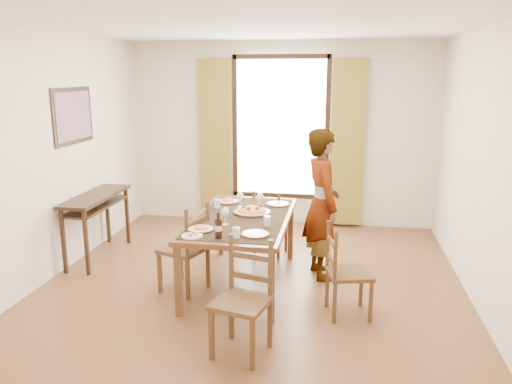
% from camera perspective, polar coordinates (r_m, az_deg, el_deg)
% --- Properties ---
extents(ground, '(5.00, 5.00, 0.00)m').
position_cam_1_polar(ground, '(5.43, -0.60, -10.93)').
color(ground, '#55291A').
rests_on(ground, ground).
extents(room_shell, '(4.60, 5.10, 2.74)m').
position_cam_1_polar(room_shell, '(5.12, -0.43, 5.60)').
color(room_shell, beige).
rests_on(room_shell, ground).
extents(console_table, '(0.38, 1.20, 0.80)m').
position_cam_1_polar(console_table, '(6.39, -17.81, -1.31)').
color(console_table, black).
rests_on(console_table, ground).
extents(dining_table, '(1.00, 1.81, 0.76)m').
position_cam_1_polar(dining_table, '(5.32, -1.62, -3.47)').
color(dining_table, brown).
rests_on(dining_table, ground).
extents(chair_west, '(0.54, 0.54, 0.95)m').
position_cam_1_polar(chair_west, '(5.27, -7.98, -6.63)').
color(chair_west, '#53351B').
rests_on(chair_west, ground).
extents(chair_north, '(0.43, 0.43, 0.84)m').
position_cam_1_polar(chair_north, '(6.27, 1.58, -3.73)').
color(chair_north, '#53351B').
rests_on(chair_north, ground).
extents(chair_south, '(0.50, 0.50, 0.94)m').
position_cam_1_polar(chair_south, '(4.13, -1.50, -12.44)').
color(chair_south, '#53351B').
rests_on(chair_south, ground).
extents(chair_east, '(0.47, 0.47, 0.88)m').
position_cam_1_polar(chair_east, '(4.80, 10.23, -9.22)').
color(chair_east, '#53351B').
rests_on(chair_east, ground).
extents(man, '(0.86, 0.78, 1.67)m').
position_cam_1_polar(man, '(5.54, 7.54, -1.38)').
color(man, gray).
rests_on(man, ground).
extents(plate_sw, '(0.27, 0.27, 0.05)m').
position_cam_1_polar(plate_sw, '(4.87, -6.32, -4.07)').
color(plate_sw, silver).
rests_on(plate_sw, dining_table).
extents(plate_se, '(0.27, 0.27, 0.05)m').
position_cam_1_polar(plate_se, '(4.70, -0.06, -4.62)').
color(plate_se, silver).
rests_on(plate_se, dining_table).
extents(plate_nw, '(0.27, 0.27, 0.05)m').
position_cam_1_polar(plate_nw, '(5.88, -3.23, -0.93)').
color(plate_nw, silver).
rests_on(plate_nw, dining_table).
extents(plate_ne, '(0.27, 0.27, 0.05)m').
position_cam_1_polar(plate_ne, '(5.77, 2.50, -1.22)').
color(plate_ne, silver).
rests_on(plate_ne, dining_table).
extents(pasta_platter, '(0.40, 0.40, 0.10)m').
position_cam_1_polar(pasta_platter, '(5.41, -0.46, -1.95)').
color(pasta_platter, '#C74D19').
rests_on(pasta_platter, dining_table).
extents(caprese_plate, '(0.20, 0.20, 0.04)m').
position_cam_1_polar(caprese_plate, '(4.69, -7.32, -4.86)').
color(caprese_plate, silver).
rests_on(caprese_plate, dining_table).
extents(wine_glass_a, '(0.08, 0.08, 0.18)m').
position_cam_1_polar(wine_glass_a, '(5.00, -3.53, -2.76)').
color(wine_glass_a, white).
rests_on(wine_glass_a, dining_table).
extents(wine_glass_b, '(0.08, 0.08, 0.18)m').
position_cam_1_polar(wine_glass_b, '(5.59, 0.47, -0.98)').
color(wine_glass_b, white).
rests_on(wine_glass_b, dining_table).
extents(wine_glass_c, '(0.08, 0.08, 0.18)m').
position_cam_1_polar(wine_glass_c, '(5.64, -1.82, -0.87)').
color(wine_glass_c, white).
rests_on(wine_glass_c, dining_table).
extents(tumbler_a, '(0.07, 0.07, 0.10)m').
position_cam_1_polar(tumbler_a, '(4.97, 1.31, -3.34)').
color(tumbler_a, silver).
rests_on(tumbler_a, dining_table).
extents(tumbler_b, '(0.07, 0.07, 0.10)m').
position_cam_1_polar(tumbler_b, '(5.65, -4.47, -1.32)').
color(tumbler_b, silver).
rests_on(tumbler_b, dining_table).
extents(tumbler_c, '(0.07, 0.07, 0.10)m').
position_cam_1_polar(tumbler_c, '(4.62, -2.29, -4.67)').
color(tumbler_c, silver).
rests_on(tumbler_c, dining_table).
extents(wine_bottle, '(0.07, 0.07, 0.25)m').
position_cam_1_polar(wine_bottle, '(4.60, -4.33, -3.82)').
color(wine_bottle, black).
rests_on(wine_bottle, dining_table).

